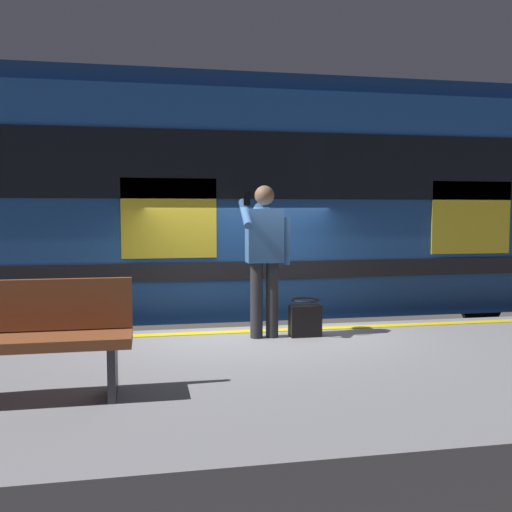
# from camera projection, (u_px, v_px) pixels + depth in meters

# --- Properties ---
(ground_plane) EXTENTS (24.42, 24.42, 0.00)m
(ground_plane) POSITION_uv_depth(u_px,v_px,m) (249.00, 407.00, 7.20)
(ground_plane) COLOR #4C4742
(platform) EXTENTS (16.28, 3.85, 1.03)m
(platform) POSITION_uv_depth(u_px,v_px,m) (286.00, 423.00, 5.28)
(platform) COLOR gray
(platform) RESTS_ON ground
(safety_line) EXTENTS (15.96, 0.16, 0.01)m
(safety_line) POSITION_uv_depth(u_px,v_px,m) (254.00, 331.00, 6.83)
(safety_line) COLOR yellow
(safety_line) RESTS_ON platform
(track_rail_near) EXTENTS (21.17, 0.08, 0.16)m
(track_rail_near) POSITION_uv_depth(u_px,v_px,m) (232.00, 371.00, 8.57)
(track_rail_near) COLOR slate
(track_rail_near) RESTS_ON ground
(track_rail_far) EXTENTS (21.17, 0.08, 0.16)m
(track_rail_far) POSITION_uv_depth(u_px,v_px,m) (220.00, 348.00, 9.97)
(track_rail_far) COLOR slate
(track_rail_far) RESTS_ON ground
(train_carriage) EXTENTS (12.38, 2.89, 4.16)m
(train_carriage) POSITION_uv_depth(u_px,v_px,m) (300.00, 201.00, 9.30)
(train_carriage) COLOR #1E478C
(train_carriage) RESTS_ON ground
(passenger) EXTENTS (0.57, 0.55, 1.71)m
(passenger) POSITION_uv_depth(u_px,v_px,m) (264.00, 248.00, 6.44)
(passenger) COLOR #262628
(passenger) RESTS_ON platform
(handbag) EXTENTS (0.36, 0.32, 0.43)m
(handbag) POSITION_uv_depth(u_px,v_px,m) (305.00, 319.00, 6.56)
(handbag) COLOR black
(handbag) RESTS_ON platform
(bench) EXTENTS (1.51, 0.44, 0.90)m
(bench) POSITION_uv_depth(u_px,v_px,m) (31.00, 335.00, 4.36)
(bench) COLOR brown
(bench) RESTS_ON platform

